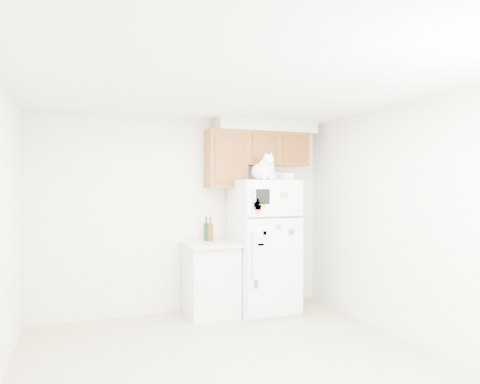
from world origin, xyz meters
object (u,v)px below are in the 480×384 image
bottle_amber (210,229)px  cat (264,170)px  base_counter (211,279)px  storage_box_front (287,177)px  bottle_green (206,229)px  storage_box_back (273,176)px  refrigerator (264,246)px

bottle_amber → cat: bearing=-27.6°
base_counter → storage_box_front: (0.97, -0.18, 1.28)m
bottle_green → bottle_amber: (0.03, -0.07, 0.00)m
bottle_green → bottle_amber: size_ratio=0.99×
bottle_amber → storage_box_back: bearing=-10.5°
cat → refrigerator: bearing=68.8°
base_counter → storage_box_front: storage_box_front is taller
cat → storage_box_back: (0.20, 0.17, -0.08)m
refrigerator → bottle_amber: refrigerator is taller
base_counter → bottle_green: bearing=95.6°
cat → storage_box_back: size_ratio=2.71×
storage_box_back → storage_box_front: bearing=-60.7°
bottle_green → bottle_amber: bottle_amber is taller
storage_box_back → bottle_green: (-0.85, 0.22, -0.67)m
storage_box_front → bottle_green: (-0.99, 0.34, -0.67)m
storage_box_front → refrigerator: bearing=146.7°
storage_box_back → refrigerator: bearing=167.0°
cat → bottle_amber: (-0.61, 0.32, -0.75)m
refrigerator → bottle_green: size_ratio=5.46×
storage_box_back → bottle_green: 1.11m
bottle_amber → storage_box_front: bearing=-15.9°
base_counter → cat: bearing=-19.8°
refrigerator → bottle_amber: (-0.67, 0.17, 0.23)m
storage_box_front → bottle_amber: bearing=151.1°
refrigerator → cat: size_ratio=3.48×
base_counter → bottle_green: (-0.02, 0.16, 0.61)m
refrigerator → storage_box_back: size_ratio=9.44×
storage_box_front → bottle_green: storage_box_front is taller
refrigerator → cat: cat is taller
storage_box_front → bottle_amber: 1.19m
bottle_green → refrigerator: bearing=-18.3°
base_counter → storage_box_front: bearing=-10.3°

